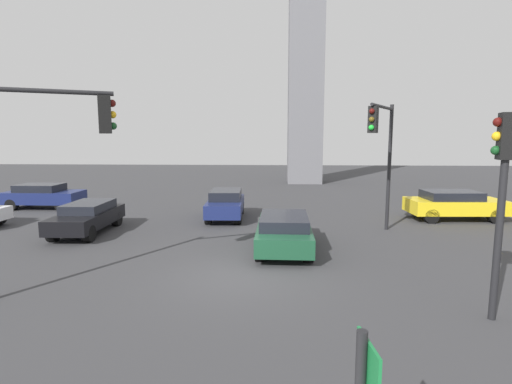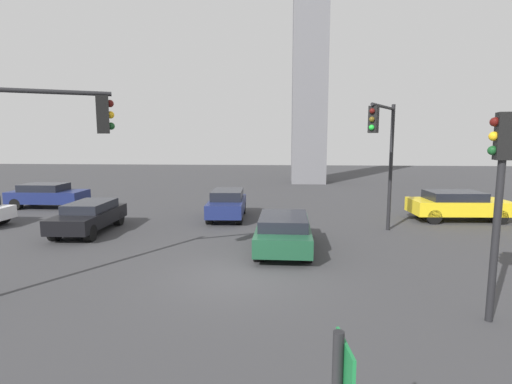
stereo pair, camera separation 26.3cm
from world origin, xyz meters
TOP-DOWN VIEW (x-y plane):
  - ground_plane at (0.00, 0.00)m, footprint 98.20×98.20m
  - traffic_light_0 at (5.96, -2.53)m, footprint 0.48×0.38m
  - traffic_light_1 at (5.41, 5.17)m, footprint 1.66×2.74m
  - traffic_light_2 at (-4.87, -1.46)m, footprint 2.99×1.54m
  - car_0 at (-1.49, 8.41)m, footprint 1.88×4.09m
  - car_1 at (1.37, 2.93)m, footprint 1.99×4.65m
  - car_3 at (10.04, 8.67)m, footprint 4.68×2.24m
  - car_5 at (-7.07, 5.03)m, footprint 1.85×4.35m
  - car_6 at (-12.55, 10.80)m, footprint 4.26×1.91m

SIDE VIEW (x-z plane):
  - ground_plane at x=0.00m, z-range 0.00..0.00m
  - car_1 at x=1.37m, z-range 0.05..1.35m
  - car_5 at x=-7.07m, z-range 0.06..1.38m
  - car_6 at x=-12.55m, z-range 0.05..1.48m
  - car_0 at x=-1.49m, z-range 0.04..1.49m
  - car_3 at x=10.04m, z-range 0.06..1.52m
  - traffic_light_0 at x=5.96m, z-range 0.93..5.55m
  - traffic_light_2 at x=-4.87m, z-range 1.12..6.71m
  - traffic_light_1 at x=5.41m, z-range 1.17..6.70m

